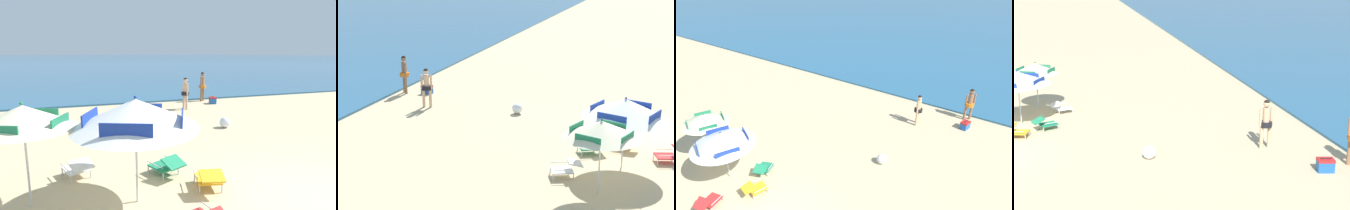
{
  "view_description": "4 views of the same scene",
  "coord_description": "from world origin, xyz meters",
  "views": [
    {
      "loc": [
        -4.53,
        -3.63,
        2.91
      ],
      "look_at": [
        -0.83,
        6.97,
        0.8
      ],
      "focal_mm": 29.14,
      "sensor_mm": 36.0,
      "label": 1
    },
    {
      "loc": [
        -16.81,
        1.18,
        5.51
      ],
      "look_at": [
        -0.79,
        5.57,
        0.88
      ],
      "focal_mm": 50.36,
      "sensor_mm": 36.0,
      "label": 2
    },
    {
      "loc": [
        5.56,
        -3.41,
        7.95
      ],
      "look_at": [
        -2.11,
        7.37,
        1.12
      ],
      "focal_mm": 30.88,
      "sensor_mm": 36.0,
      "label": 3
    },
    {
      "loc": [
        15.04,
        3.54,
        5.85
      ],
      "look_at": [
        -1.78,
        7.35,
        0.85
      ],
      "focal_mm": 50.59,
      "sensor_mm": 36.0,
      "label": 4
    }
  ],
  "objects": [
    {
      "name": "lounge_chair_facing_sea",
      "position": [
        -1.87,
        1.27,
        0.28
      ],
      "size": [
        0.72,
        0.96,
        0.49
      ],
      "color": "gold",
      "rests_on": "ground"
    },
    {
      "name": "lounge_chair_under_umbrella",
      "position": [
        -2.51,
        2.24,
        0.28
      ],
      "size": [
        0.83,
        1.01,
        0.51
      ],
      "color": "#1E7F56",
      "rests_on": "ground"
    },
    {
      "name": "person_standing_beside",
      "position": [
        1.06,
        9.58,
        0.98
      ],
      "size": [
        0.41,
        0.5,
        1.69
      ],
      "color": "#D8A87F",
      "rests_on": "ground"
    },
    {
      "name": "beach_ball",
      "position": [
        1.12,
        5.62,
        0.22
      ],
      "size": [
        0.43,
        0.43,
        0.43
      ],
      "primitive_type": "sphere",
      "color": "white",
      "rests_on": "ground"
    },
    {
      "name": "beach_umbrella_striped_main",
      "position": [
        -3.45,
        1.3,
        1.81
      ],
      "size": [
        3.37,
        3.38,
        2.15
      ],
      "color": "silver",
      "rests_on": "ground"
    },
    {
      "name": "lounge_chair_beside_umbrella",
      "position": [
        -4.54,
        2.79,
        0.28
      ],
      "size": [
        0.79,
        0.98,
        0.49
      ],
      "color": "white",
      "rests_on": "ground"
    },
    {
      "name": "lounge_chair_spare_folded",
      "position": [
        -2.67,
        -0.1,
        0.27
      ],
      "size": [
        0.72,
        0.99,
        0.52
      ],
      "color": "red",
      "rests_on": "ground"
    },
    {
      "name": "person_standing_near_shore",
      "position": [
        3.08,
        11.65,
        1.04
      ],
      "size": [
        0.44,
        0.44,
        1.81
      ],
      "color": "#8C6042",
      "rests_on": "ground"
    },
    {
      "name": "beach_umbrella_striped_second",
      "position": [
        -5.44,
        1.83,
        1.78
      ],
      "size": [
        2.21,
        2.21,
        2.06
      ],
      "color": "silver",
      "rests_on": "ground"
    },
    {
      "name": "cooler_box",
      "position": [
        3.26,
        10.6,
        0.2
      ],
      "size": [
        0.45,
        0.56,
        0.43
      ],
      "color": "#1E56A8",
      "rests_on": "ground"
    }
  ]
}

